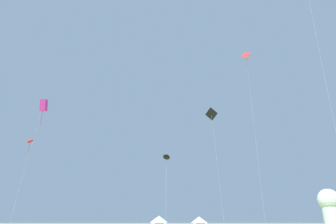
{
  "coord_description": "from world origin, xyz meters",
  "views": [
    {
      "loc": [
        -0.59,
        -2.41,
        1.92
      ],
      "look_at": [
        0.0,
        32.0,
        15.01
      ],
      "focal_mm": 30.39,
      "sensor_mm": 36.0,
      "label": 1
    }
  ],
  "objects_px": {
    "kite_black_diamond": "(212,115)",
    "kite_red_parafoil": "(30,141)",
    "kite_magenta_box": "(44,105)",
    "festival_tent_left": "(159,221)",
    "observatory_dome": "(330,205)",
    "kite_red_diamond": "(247,61)",
    "kite_black_parafoil": "(166,157)",
    "festival_tent_center": "(199,222)"
  },
  "relations": [
    {
      "from": "kite_red_parafoil",
      "to": "kite_magenta_box",
      "type": "height_order",
      "value": "kite_magenta_box"
    },
    {
      "from": "kite_black_diamond",
      "to": "festival_tent_left",
      "type": "distance_m",
      "value": 35.58
    },
    {
      "from": "kite_red_parafoil",
      "to": "observatory_dome",
      "type": "xyz_separation_m",
      "value": [
        75.96,
        34.18,
        -10.23
      ]
    },
    {
      "from": "kite_black_parafoil",
      "to": "festival_tent_left",
      "type": "distance_m",
      "value": 41.94
    },
    {
      "from": "kite_black_diamond",
      "to": "observatory_dome",
      "type": "bearing_deg",
      "value": 46.64
    },
    {
      "from": "festival_tent_left",
      "to": "festival_tent_center",
      "type": "distance_m",
      "value": 9.83
    },
    {
      "from": "festival_tent_center",
      "to": "observatory_dome",
      "type": "relative_size",
      "value": 0.38
    },
    {
      "from": "festival_tent_center",
      "to": "kite_red_parafoil",
      "type": "bearing_deg",
      "value": -150.28
    },
    {
      "from": "kite_black_diamond",
      "to": "kite_red_diamond",
      "type": "xyz_separation_m",
      "value": [
        5.95,
        -2.76,
        8.73
      ]
    },
    {
      "from": "kite_black_parafoil",
      "to": "kite_magenta_box",
      "type": "relative_size",
      "value": 0.4
    },
    {
      "from": "kite_red_diamond",
      "to": "kite_magenta_box",
      "type": "xyz_separation_m",
      "value": [
        -36.08,
        7.85,
        -5.11
      ]
    },
    {
      "from": "kite_red_parafoil",
      "to": "observatory_dome",
      "type": "bearing_deg",
      "value": 24.22
    },
    {
      "from": "observatory_dome",
      "to": "kite_magenta_box",
      "type": "bearing_deg",
      "value": -151.36
    },
    {
      "from": "festival_tent_left",
      "to": "observatory_dome",
      "type": "relative_size",
      "value": 0.41
    },
    {
      "from": "kite_red_diamond",
      "to": "kite_black_parafoil",
      "type": "distance_m",
      "value": 24.03
    },
    {
      "from": "observatory_dome",
      "to": "kite_black_parafoil",
      "type": "bearing_deg",
      "value": -131.75
    },
    {
      "from": "kite_red_diamond",
      "to": "kite_magenta_box",
      "type": "relative_size",
      "value": 1.26
    },
    {
      "from": "kite_black_diamond",
      "to": "kite_red_diamond",
      "type": "bearing_deg",
      "value": -24.89
    },
    {
      "from": "kite_black_parafoil",
      "to": "festival_tent_left",
      "type": "bearing_deg",
      "value": 91.82
    },
    {
      "from": "kite_red_diamond",
      "to": "festival_tent_left",
      "type": "height_order",
      "value": "kite_red_diamond"
    },
    {
      "from": "kite_magenta_box",
      "to": "kite_red_parafoil",
      "type": "bearing_deg",
      "value": 126.05
    },
    {
      "from": "observatory_dome",
      "to": "kite_black_diamond",
      "type": "bearing_deg",
      "value": -133.36
    },
    {
      "from": "kite_black_diamond",
      "to": "kite_magenta_box",
      "type": "relative_size",
      "value": 0.85
    },
    {
      "from": "kite_magenta_box",
      "to": "festival_tent_left",
      "type": "xyz_separation_m",
      "value": [
        21.25,
        25.15,
        -20.12
      ]
    },
    {
      "from": "kite_black_parafoil",
      "to": "festival_tent_center",
      "type": "bearing_deg",
      "value": 78.34
    },
    {
      "from": "kite_black_diamond",
      "to": "kite_red_parafoil",
      "type": "xyz_separation_m",
      "value": [
        -33.94,
        10.33,
        -1.84
      ]
    },
    {
      "from": "observatory_dome",
      "to": "kite_red_diamond",
      "type": "bearing_deg",
      "value": -127.35
    },
    {
      "from": "kite_red_parafoil",
      "to": "festival_tent_center",
      "type": "xyz_separation_m",
      "value": [
        34.89,
        19.92,
        -14.75
      ]
    },
    {
      "from": "festival_tent_left",
      "to": "festival_tent_center",
      "type": "bearing_deg",
      "value": 0.0
    },
    {
      "from": "kite_magenta_box",
      "to": "festival_tent_left",
      "type": "bearing_deg",
      "value": 49.81
    },
    {
      "from": "kite_black_parafoil",
      "to": "festival_tent_center",
      "type": "height_order",
      "value": "kite_black_parafoil"
    },
    {
      "from": "kite_black_parafoil",
      "to": "kite_magenta_box",
      "type": "bearing_deg",
      "value": 144.42
    },
    {
      "from": "kite_black_diamond",
      "to": "kite_red_diamond",
      "type": "height_order",
      "value": "kite_red_diamond"
    },
    {
      "from": "festival_tent_center",
      "to": "festival_tent_left",
      "type": "bearing_deg",
      "value": 180.0
    },
    {
      "from": "festival_tent_center",
      "to": "kite_black_parafoil",
      "type": "bearing_deg",
      "value": -101.66
    },
    {
      "from": "kite_red_diamond",
      "to": "festival_tent_left",
      "type": "xyz_separation_m",
      "value": [
        -14.83,
        33.01,
        -25.23
      ]
    },
    {
      "from": "kite_black_diamond",
      "to": "festival_tent_center",
      "type": "xyz_separation_m",
      "value": [
        0.95,
        30.25,
        -16.59
      ]
    },
    {
      "from": "kite_red_parafoil",
      "to": "kite_red_diamond",
      "type": "relative_size",
      "value": 0.58
    },
    {
      "from": "observatory_dome",
      "to": "kite_red_parafoil",
      "type": "bearing_deg",
      "value": -155.78
    },
    {
      "from": "kite_black_diamond",
      "to": "kite_red_parafoil",
      "type": "relative_size",
      "value": 1.16
    },
    {
      "from": "kite_red_diamond",
      "to": "festival_tent_center",
      "type": "xyz_separation_m",
      "value": [
        -5.0,
        33.01,
        -25.33
      ]
    },
    {
      "from": "kite_black_diamond",
      "to": "observatory_dome",
      "type": "distance_m",
      "value": 62.38
    }
  ]
}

